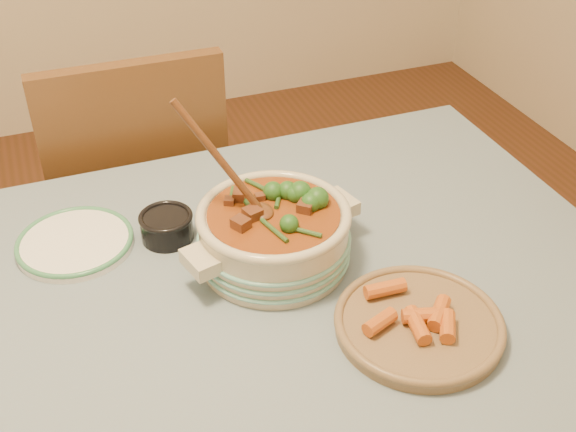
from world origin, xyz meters
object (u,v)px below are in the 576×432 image
(condiment_bowl, at_px, (167,225))
(fried_plate, at_px, (419,322))
(stew_casserole, at_px, (274,230))
(white_plate, at_px, (75,242))
(dining_table, at_px, (197,353))
(chair_far, at_px, (138,190))

(condiment_bowl, distance_m, fried_plate, 0.53)
(stew_casserole, relative_size, condiment_bowl, 2.71)
(white_plate, bearing_deg, fried_plate, -40.64)
(white_plate, bearing_deg, condiment_bowl, -11.81)
(stew_casserole, bearing_deg, white_plate, 152.84)
(condiment_bowl, bearing_deg, dining_table, -92.39)
(white_plate, bearing_deg, stew_casserole, -27.16)
(dining_table, relative_size, condiment_bowl, 12.45)
(fried_plate, bearing_deg, stew_casserole, 122.25)
(dining_table, relative_size, white_plate, 6.38)
(dining_table, bearing_deg, white_plate, 121.32)
(chair_far, bearing_deg, dining_table, 88.64)
(stew_casserole, relative_size, fried_plate, 1.07)
(fried_plate, bearing_deg, chair_far, 109.42)
(dining_table, bearing_deg, stew_casserole, 27.06)
(condiment_bowl, relative_size, chair_far, 0.14)
(dining_table, bearing_deg, condiment_bowl, 87.61)
(fried_plate, relative_size, chair_far, 0.35)
(dining_table, height_order, fried_plate, fried_plate)
(dining_table, xyz_separation_m, chair_far, (0.02, 0.75, -0.12))
(stew_casserole, bearing_deg, condiment_bowl, 140.60)
(stew_casserole, bearing_deg, dining_table, -152.94)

